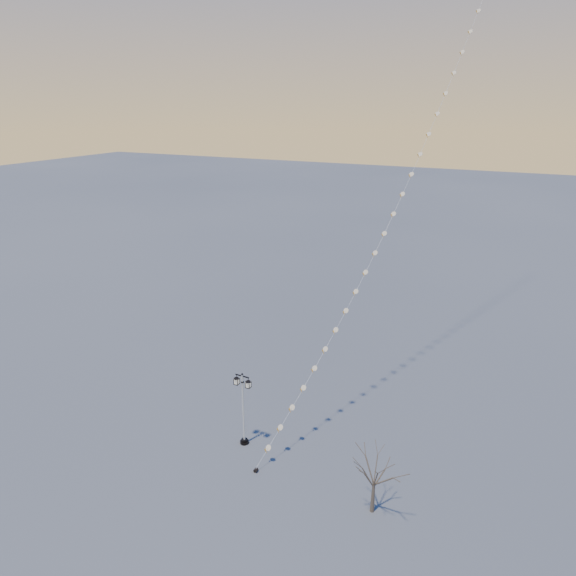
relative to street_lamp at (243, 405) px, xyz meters
The scene contains 4 objects.
ground 5.22m from the street_lamp, 41.48° to the right, with size 300.00×300.00×0.00m, color #595A5A.
street_lamp is the anchor object (origin of this frame).
bare_tree 9.03m from the street_lamp, 13.03° to the right, with size 2.14×2.14×3.56m.
kite_train 23.74m from the street_lamp, 67.10° to the left, with size 9.30×34.27×40.49m.
Camera 1 is at (10.63, -19.98, 19.99)m, focal length 32.10 mm.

